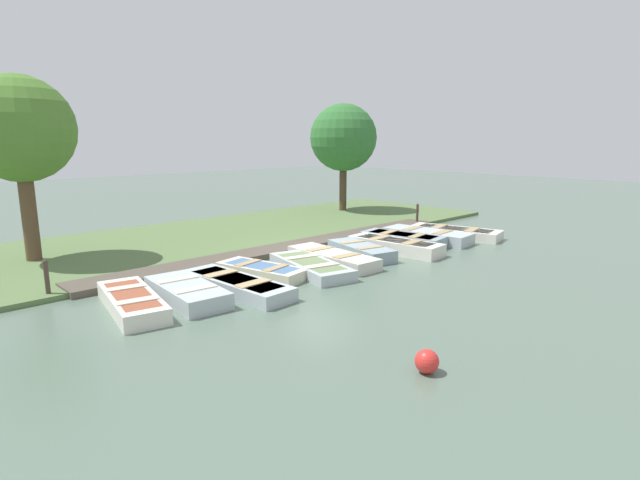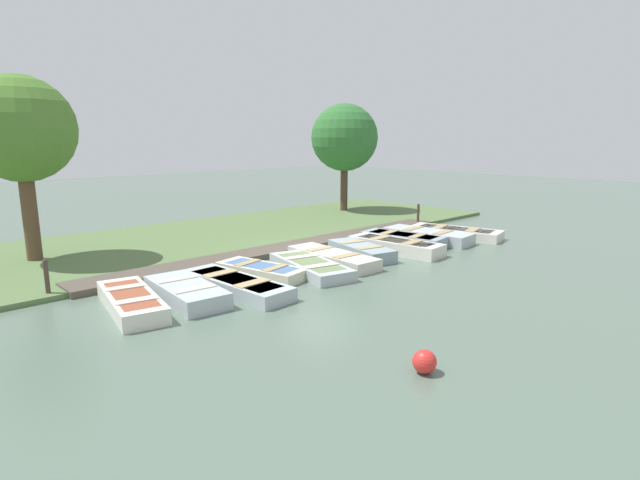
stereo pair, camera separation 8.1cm
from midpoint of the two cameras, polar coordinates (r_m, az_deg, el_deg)
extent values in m
plane|color=#566B5B|center=(16.41, 0.36, -1.84)|extent=(80.00, 80.00, 0.00)
cube|color=#567042|center=(20.22, -9.50, 0.75)|extent=(8.00, 24.00, 0.14)
cube|color=#51473D|center=(17.41, -2.86, -0.76)|extent=(1.15, 15.03, 0.18)
cube|color=silver|center=(12.07, -20.58, -6.61)|extent=(3.09, 1.52, 0.37)
cube|color=#994C33|center=(12.02, -20.64, -5.84)|extent=(2.53, 1.21, 0.03)
cube|color=beige|center=(11.49, -20.06, -6.46)|extent=(0.46, 0.93, 0.03)
cube|color=beige|center=(12.55, -21.19, -5.04)|extent=(0.46, 0.93, 0.03)
cube|color=#B2BCC1|center=(12.38, -14.87, -5.77)|extent=(2.75, 1.33, 0.39)
cube|color=#994C33|center=(12.32, -14.92, -4.97)|extent=(2.25, 1.05, 0.03)
cube|color=beige|center=(11.87, -13.94, -5.42)|extent=(0.36, 1.03, 0.03)
cube|color=beige|center=(12.77, -15.84, -4.32)|extent=(0.36, 1.03, 0.03)
cube|color=#B2BCC1|center=(12.81, -9.43, -5.07)|extent=(3.49, 1.21, 0.34)
cube|color=#6B7F51|center=(12.76, -9.45, -4.40)|extent=(2.86, 0.96, 0.03)
cube|color=tan|center=(12.26, -7.58, -4.88)|extent=(0.40, 0.95, 0.03)
cube|color=tan|center=(13.27, -11.18, -3.74)|extent=(0.40, 0.95, 0.03)
cube|color=beige|center=(14.09, -6.55, -3.51)|extent=(2.81, 1.51, 0.31)
cube|color=#4C709E|center=(14.05, -6.57, -2.96)|extent=(2.29, 1.20, 0.02)
cube|color=tan|center=(13.73, -4.97, -3.16)|extent=(0.45, 0.93, 0.03)
cube|color=tan|center=(14.38, -8.10, -2.57)|extent=(0.45, 0.93, 0.03)
cube|color=#B2BCC1|center=(14.43, -0.94, -3.06)|extent=(3.31, 1.84, 0.32)
cube|color=#6B7F51|center=(14.39, -0.94, -2.50)|extent=(2.71, 1.46, 0.03)
cube|color=beige|center=(13.89, 0.27, -2.91)|extent=(0.55, 1.11, 0.03)
cube|color=beige|center=(14.89, -2.06, -1.93)|extent=(0.55, 1.11, 0.03)
cube|color=beige|center=(15.37, 1.60, -2.07)|extent=(3.29, 1.19, 0.36)
cube|color=#6B7F51|center=(15.33, 1.60, -1.47)|extent=(2.70, 0.94, 0.03)
cube|color=tan|center=(14.88, 3.19, -1.77)|extent=(0.37, 0.95, 0.03)
cube|color=tan|center=(15.78, 0.10, -0.99)|extent=(0.37, 0.95, 0.03)
cube|color=#8C9EA8|center=(16.30, 4.86, -1.25)|extent=(2.76, 1.54, 0.40)
cube|color=teal|center=(16.26, 4.87, -0.62)|extent=(2.25, 1.22, 0.03)
cube|color=tan|center=(15.86, 5.90, -0.85)|extent=(0.46, 0.92, 0.03)
cube|color=tan|center=(16.66, 3.90, -0.22)|extent=(0.46, 0.92, 0.03)
cube|color=silver|center=(17.12, 8.73, -0.69)|extent=(3.38, 1.32, 0.42)
cube|color=#994C33|center=(17.08, 8.75, -0.05)|extent=(2.76, 1.04, 0.03)
cube|color=tan|center=(16.75, 10.56, -0.24)|extent=(0.42, 0.96, 0.03)
cube|color=tan|center=(17.41, 7.02, 0.31)|extent=(0.42, 0.96, 0.03)
cube|color=#8C9EA8|center=(18.26, 9.60, 0.04)|extent=(3.13, 1.56, 0.41)
cube|color=#4C709E|center=(18.23, 9.62, 0.62)|extent=(2.56, 1.23, 0.03)
cube|color=tan|center=(17.97, 11.23, 0.50)|extent=(0.46, 1.03, 0.03)
cube|color=tan|center=(18.49, 8.07, 0.92)|extent=(0.46, 1.03, 0.03)
cube|color=#B2BCC1|center=(19.18, 12.33, 0.47)|extent=(3.38, 1.51, 0.41)
cube|color=#994C33|center=(19.15, 12.35, 1.02)|extent=(2.77, 1.19, 0.03)
cube|color=tan|center=(18.86, 14.01, 0.88)|extent=(0.44, 1.12, 0.03)
cube|color=tan|center=(19.44, 10.75, 1.33)|extent=(0.44, 1.12, 0.03)
cube|color=silver|center=(20.21, 15.34, 0.81)|extent=(3.62, 1.91, 0.35)
cube|color=#6B7F51|center=(20.18, 15.36, 1.26)|extent=(2.96, 1.52, 0.03)
cube|color=tan|center=(19.99, 17.14, 1.14)|extent=(0.58, 1.13, 0.03)
cube|color=tan|center=(20.39, 13.62, 1.52)|extent=(0.58, 1.13, 0.03)
cylinder|color=#47382D|center=(13.66, -28.59, -4.06)|extent=(0.11, 0.11, 0.90)
sphere|color=#47382D|center=(13.55, -28.78, -2.14)|extent=(0.10, 0.10, 0.10)
cylinder|color=#47382D|center=(22.57, 11.25, 2.79)|extent=(0.11, 0.11, 0.90)
sphere|color=#47382D|center=(22.50, 11.29, 3.98)|extent=(0.10, 0.10, 0.10)
sphere|color=red|center=(8.60, 12.12, -13.43)|extent=(0.40, 0.40, 0.40)
cylinder|color=brown|center=(17.43, -30.12, 2.77)|extent=(0.44, 0.44, 3.22)
sphere|color=#4C7A2D|center=(17.29, -30.96, 10.86)|extent=(3.12, 3.12, 3.12)
cylinder|color=#4C3828|center=(25.86, 2.86, 6.33)|extent=(0.37, 0.37, 2.91)
sphere|color=#337033|center=(25.75, 2.91, 11.62)|extent=(3.38, 3.38, 3.38)
camera|label=1|loc=(0.04, -89.85, 0.03)|focal=28.00mm
camera|label=2|loc=(0.04, 90.15, -0.03)|focal=28.00mm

